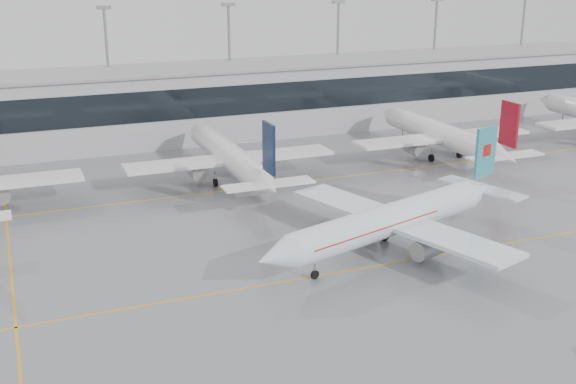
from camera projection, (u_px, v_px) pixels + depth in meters
name	position (u px, v px, depth m)	size (l,w,h in m)	color
ground	(333.00, 273.00, 72.43)	(320.00, 320.00, 0.00)	slate
taxi_line_main	(333.00, 273.00, 72.43)	(120.00, 0.25, 0.01)	#DC9D0E
taxi_line_north	(239.00, 189.00, 98.90)	(120.00, 0.25, 0.01)	#DC9D0E
taxi_line_cross	(10.00, 263.00, 74.99)	(0.25, 60.00, 0.01)	#DC9D0E
terminal	(181.00, 105.00, 125.29)	(180.00, 15.00, 12.00)	#A6A6AA
terminal_glass	(191.00, 104.00, 118.16)	(180.00, 0.20, 5.00)	black
terminal_roof	(179.00, 69.00, 123.38)	(182.00, 16.00, 0.40)	gray
light_masts	(170.00, 58.00, 128.32)	(156.40, 1.00, 22.60)	gray
air_canada_jet	(396.00, 219.00, 77.17)	(35.64, 29.05, 11.43)	white
parked_jet_c	(230.00, 157.00, 101.01)	(29.64, 36.96, 11.72)	white
parked_jet_d	(442.00, 135.00, 113.47)	(29.64, 36.96, 11.72)	white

